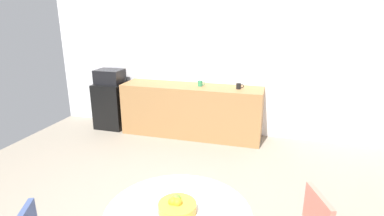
{
  "coord_description": "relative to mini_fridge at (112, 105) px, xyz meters",
  "views": [
    {
      "loc": [
        1.18,
        -2.26,
        2.09
      ],
      "look_at": [
        0.17,
        1.27,
        0.95
      ],
      "focal_mm": 28.56,
      "sensor_mm": 36.0,
      "label": 1
    }
  ],
  "objects": [
    {
      "name": "wall_back",
      "position": [
        1.81,
        0.35,
        0.88
      ],
      "size": [
        6.0,
        0.1,
        2.6
      ],
      "primitive_type": "cube",
      "color": "silver",
      "rests_on": "ground_plane"
    },
    {
      "name": "counter_block",
      "position": [
        1.57,
        0.0,
        0.03
      ],
      "size": [
        2.44,
        0.6,
        0.9
      ],
      "primitive_type": "cube",
      "color": "#9E7042",
      "rests_on": "ground_plane"
    },
    {
      "name": "mini_fridge",
      "position": [
        0.0,
        0.0,
        0.0
      ],
      "size": [
        0.54,
        0.54,
        0.84
      ],
      "primitive_type": "cube",
      "color": "black",
      "rests_on": "ground_plane"
    },
    {
      "name": "microwave",
      "position": [
        0.0,
        0.0,
        0.55
      ],
      "size": [
        0.48,
        0.38,
        0.26
      ],
      "primitive_type": "cube",
      "color": "black",
      "rests_on": "mini_fridge"
    },
    {
      "name": "fruit_bowl",
      "position": [
        2.38,
        -3.16,
        0.36
      ],
      "size": [
        0.27,
        0.27,
        0.11
      ],
      "color": "gold",
      "rests_on": "round_table"
    },
    {
      "name": "mug_white",
      "position": [
        2.38,
        -0.0,
        0.53
      ],
      "size": [
        0.13,
        0.08,
        0.09
      ],
      "color": "black",
      "rests_on": "counter_block"
    },
    {
      "name": "mug_green",
      "position": [
        1.73,
        0.01,
        0.53
      ],
      "size": [
        0.13,
        0.08,
        0.09
      ],
      "color": "#338C59",
      "rests_on": "counter_block"
    }
  ]
}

